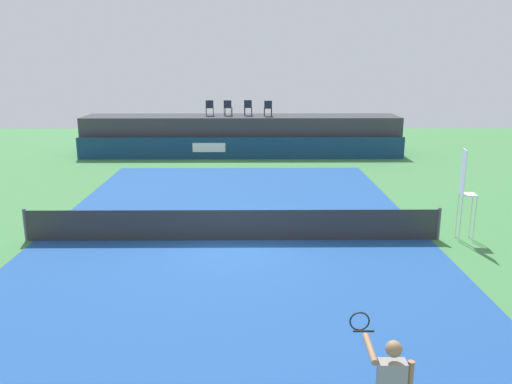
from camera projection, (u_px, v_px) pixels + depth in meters
ground_plane at (236, 212)px, 18.67m from camera, size 48.00×48.00×0.00m
court_inner at (233, 240)px, 15.76m from camera, size 12.00×22.00×0.00m
sponsor_wall at (241, 148)px, 28.71m from camera, size 18.00×0.22×1.20m
spectator_platform at (242, 135)px, 30.33m from camera, size 18.00×2.80×2.20m
spectator_chair_far_left at (210, 107)px, 29.93m from camera, size 0.47×0.47×0.89m
spectator_chair_left at (228, 107)px, 29.95m from camera, size 0.48×0.48×0.89m
spectator_chair_center at (248, 107)px, 30.05m from camera, size 0.46×0.46×0.89m
spectator_chair_right at (268, 108)px, 29.64m from camera, size 0.45×0.45×0.89m
umpire_chair at (465, 189)px, 15.45m from camera, size 0.49×0.49×2.76m
tennis_net at (233, 225)px, 15.64m from camera, size 12.40×0.02×0.95m
net_post_near at (25, 225)px, 15.58m from camera, size 0.10×0.10×1.00m
net_post_far at (439, 224)px, 15.69m from camera, size 0.10×0.10×1.00m
tennis_ball at (172, 229)px, 16.74m from camera, size 0.07×0.07×0.07m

